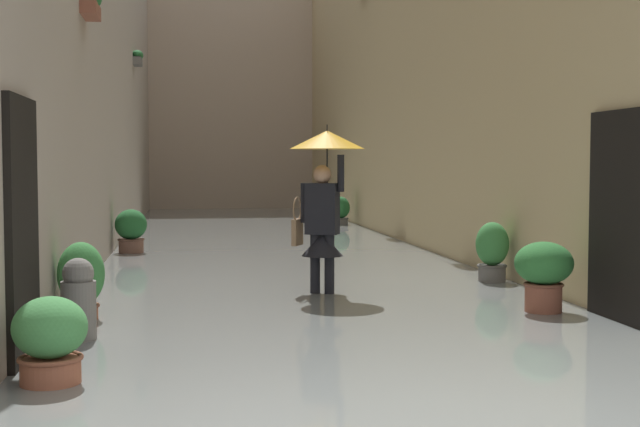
% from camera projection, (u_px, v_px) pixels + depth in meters
% --- Properties ---
extents(ground_plane, '(62.07, 62.07, 0.00)m').
position_uv_depth(ground_plane, '(262.00, 246.00, 17.35)').
color(ground_plane, slate).
extents(flood_water, '(6.37, 30.83, 0.10)m').
position_uv_depth(flood_water, '(262.00, 243.00, 17.34)').
color(flood_water, slate).
rests_on(flood_water, ground_plane).
extents(building_facade_left, '(2.04, 28.83, 8.90)m').
position_uv_depth(building_facade_left, '(441.00, 27.00, 17.63)').
color(building_facade_left, tan).
rests_on(building_facade_left, ground_plane).
extents(building_facade_far, '(9.17, 1.80, 8.10)m').
position_uv_depth(building_facade_far, '(230.00, 95.00, 30.25)').
color(building_facade_far, tan).
rests_on(building_facade_far, ground_plane).
extents(person_wading, '(0.90, 0.90, 2.13)m').
position_uv_depth(person_wading, '(324.00, 184.00, 10.30)').
color(person_wading, '#4C4233').
rests_on(person_wading, ground_plane).
extents(potted_plant_mid_right, '(0.47, 0.47, 0.88)m').
position_uv_depth(potted_plant_mid_right, '(81.00, 281.00, 8.64)').
color(potted_plant_mid_right, '#9E563D').
rests_on(potted_plant_mid_right, ground_plane).
extents(potted_plant_near_left, '(0.62, 0.62, 0.85)m').
position_uv_depth(potted_plant_near_left, '(544.00, 274.00, 9.08)').
color(potted_plant_near_left, brown).
rests_on(potted_plant_near_left, ground_plane).
extents(potted_plant_far_left, '(0.44, 0.44, 0.89)m').
position_uv_depth(potted_plant_far_left, '(492.00, 253.00, 11.41)').
color(potted_plant_far_left, '#66605B').
rests_on(potted_plant_far_left, ground_plane).
extents(potted_plant_near_right, '(0.56, 0.56, 0.86)m').
position_uv_depth(potted_plant_near_right, '(131.00, 231.00, 15.08)').
color(potted_plant_near_right, brown).
rests_on(potted_plant_near_right, ground_plane).
extents(potted_plant_mid_left, '(0.50, 0.50, 0.82)m').
position_uv_depth(potted_plant_mid_left, '(340.00, 211.00, 21.96)').
color(potted_plant_mid_left, '#66605B').
rests_on(potted_plant_mid_left, ground_plane).
extents(potted_plant_far_right, '(0.53, 0.53, 0.73)m').
position_uv_depth(potted_plant_far_right, '(50.00, 343.00, 6.12)').
color(potted_plant_far_right, '#9E563D').
rests_on(potted_plant_far_right, ground_plane).
extents(mooring_bollard, '(0.31, 0.31, 0.84)m').
position_uv_depth(mooring_bollard, '(79.00, 305.00, 7.64)').
color(mooring_bollard, slate).
rests_on(mooring_bollard, ground_plane).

